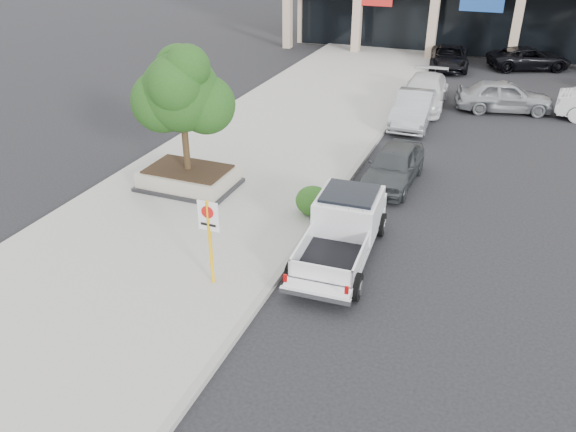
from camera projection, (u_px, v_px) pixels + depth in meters
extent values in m
plane|color=black|center=(333.00, 294.00, 14.08)|extent=(120.00, 120.00, 0.00)
cube|color=gray|center=(240.00, 170.00, 20.75)|extent=(8.00, 52.00, 0.15)
cube|color=gray|center=(343.00, 187.00, 19.46)|extent=(0.20, 52.00, 0.15)
cube|color=tan|center=(288.00, 17.00, 39.12)|extent=(0.55, 0.55, 4.20)
cube|color=black|center=(189.00, 185.00, 19.29)|extent=(3.20, 2.20, 0.12)
cube|color=#ACA390|center=(189.00, 176.00, 19.14)|extent=(3.00, 2.00, 0.50)
cube|color=black|center=(188.00, 169.00, 19.01)|extent=(2.70, 1.70, 0.06)
cylinder|color=#302212|center=(185.00, 137.00, 18.47)|extent=(0.22, 0.22, 2.20)
sphere|color=#1A380F|center=(181.00, 93.00, 17.76)|extent=(2.50, 2.50, 2.50)
sphere|color=#1A380F|center=(206.00, 105.00, 17.97)|extent=(1.90, 1.90, 1.90)
sphere|color=#1A380F|center=(179.00, 69.00, 17.98)|extent=(1.60, 1.60, 1.60)
cylinder|color=#FFB60D|center=(210.00, 243.00, 13.75)|extent=(0.09, 0.09, 2.30)
cube|color=white|center=(208.00, 216.00, 13.40)|extent=(0.55, 0.03, 0.78)
cylinder|color=red|center=(207.00, 212.00, 13.31)|extent=(0.32, 0.02, 0.32)
ellipsoid|color=#1F4112|center=(313.00, 201.00, 17.29)|extent=(1.10, 0.99, 0.93)
imported|color=#323638|center=(394.00, 165.00, 19.60)|extent=(1.76, 4.03, 1.35)
imported|color=#93969A|center=(413.00, 109.00, 25.12)|extent=(1.69, 4.48, 1.46)
imported|color=silver|center=(424.00, 92.00, 27.50)|extent=(2.31, 5.19, 1.48)
imported|color=black|center=(449.00, 57.00, 34.41)|extent=(2.81, 5.07, 1.34)
imported|color=gray|center=(504.00, 96.00, 26.79)|extent=(4.77, 2.79, 1.52)
imported|color=black|center=(529.00, 58.00, 34.18)|extent=(5.33, 3.98, 1.35)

